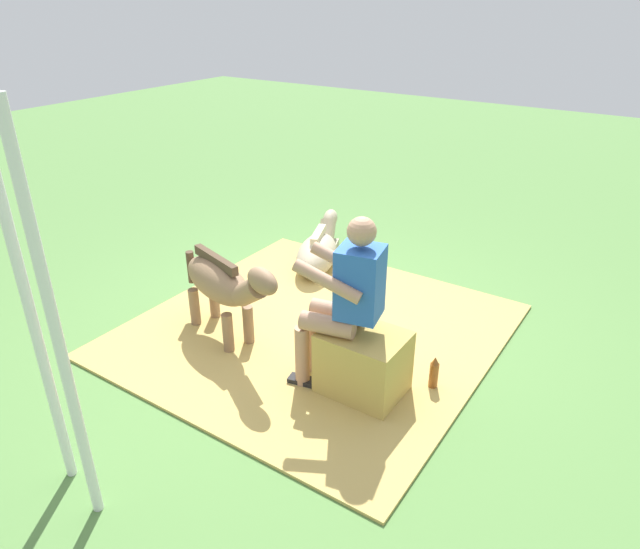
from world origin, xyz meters
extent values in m
plane|color=#568442|center=(0.00, 0.00, 0.00)|extent=(24.00, 24.00, 0.00)
cube|color=tan|center=(-0.09, 0.07, 0.01)|extent=(2.97, 2.99, 0.02)
cube|color=tan|center=(-0.87, 0.58, 0.26)|extent=(0.60, 0.46, 0.51)
cylinder|color=tan|center=(-0.64, 0.72, 0.58)|extent=(0.42, 0.22, 0.14)
cylinder|color=tan|center=(-0.45, 0.76, 0.26)|extent=(0.11, 0.11, 0.51)
cube|color=black|center=(-0.45, 0.76, 0.03)|extent=(0.24, 0.14, 0.06)
cylinder|color=tan|center=(-0.60, 0.53, 0.58)|extent=(0.42, 0.22, 0.14)
cylinder|color=tan|center=(-0.41, 0.57, 0.26)|extent=(0.11, 0.11, 0.51)
cube|color=black|center=(-0.41, 0.57, 0.03)|extent=(0.24, 0.14, 0.06)
cube|color=#2659B2|center=(-0.82, 0.58, 0.91)|extent=(0.35, 0.34, 0.52)
cylinder|color=tan|center=(-0.68, 0.78, 0.96)|extent=(0.51, 0.19, 0.26)
cylinder|color=tan|center=(-0.61, 0.46, 0.96)|extent=(0.51, 0.19, 0.26)
sphere|color=tan|center=(-0.82, 0.58, 1.29)|extent=(0.20, 0.20, 0.20)
ellipsoid|color=#8C6B4C|center=(0.56, 0.57, 0.54)|extent=(0.90, 0.54, 0.34)
cylinder|color=#8C6B4C|center=(0.26, 0.55, 0.18)|extent=(0.09, 0.09, 0.37)
cylinder|color=#8C6B4C|center=(0.32, 0.74, 0.18)|extent=(0.09, 0.09, 0.37)
cylinder|color=#8C6B4C|center=(0.80, 0.39, 0.18)|extent=(0.09, 0.09, 0.37)
cylinder|color=#8C6B4C|center=(0.85, 0.59, 0.18)|extent=(0.09, 0.09, 0.37)
cylinder|color=#8C6B4C|center=(0.08, 0.71, 0.64)|extent=(0.40, 0.28, 0.33)
ellipsoid|color=#8C6B4C|center=(-0.09, 0.76, 0.80)|extent=(0.35, 0.24, 0.20)
cube|color=#4D3A2A|center=(0.56, 0.57, 0.73)|extent=(0.59, 0.23, 0.08)
cylinder|color=#4D3A2A|center=(1.01, 0.44, 0.49)|extent=(0.07, 0.07, 0.30)
ellipsoid|color=tan|center=(0.59, -0.97, 0.18)|extent=(0.69, 0.97, 0.36)
cube|color=tan|center=(0.79, -1.47, 0.05)|extent=(0.33, 0.35, 0.10)
cylinder|color=tan|center=(0.79, -1.49, 0.24)|extent=(0.27, 0.33, 0.30)
ellipsoid|color=tan|center=(0.86, -1.65, 0.32)|extent=(0.26, 0.34, 0.20)
cube|color=beige|center=(0.62, -1.04, 0.38)|extent=(0.24, 0.44, 0.08)
cylinder|color=brown|center=(-1.30, 0.25, 0.11)|extent=(0.07, 0.07, 0.23)
cone|color=brown|center=(-1.30, 0.25, 0.26)|extent=(0.06, 0.06, 0.06)
cylinder|color=silver|center=(-0.13, 2.38, 1.18)|extent=(0.06, 0.06, 2.36)
cylinder|color=silver|center=(0.24, 2.30, 1.18)|extent=(0.06, 0.06, 2.36)
camera|label=1|loc=(-2.54, 3.66, 2.73)|focal=32.16mm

